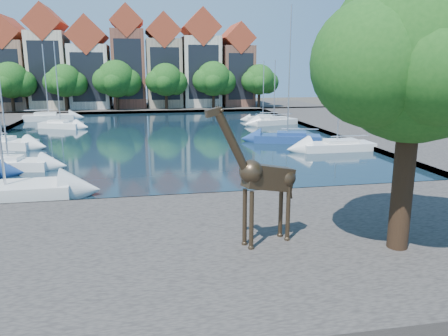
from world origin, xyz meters
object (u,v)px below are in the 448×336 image
object	(u,v)px
giraffe_statue	(262,178)
sailboat_left_a	(9,162)
sailboat_right_a	(337,145)
plane_tree	(418,61)

from	to	relation	value
giraffe_statue	sailboat_left_a	world-z (taller)	sailboat_left_a
sailboat_right_a	plane_tree	bearing A→B (deg)	-108.84
plane_tree	sailboat_left_a	bearing A→B (deg)	135.69
plane_tree	giraffe_statue	world-z (taller)	plane_tree
sailboat_left_a	sailboat_right_a	distance (m)	27.11
giraffe_statue	sailboat_right_a	world-z (taller)	sailboat_right_a
plane_tree	sailboat_right_a	bearing A→B (deg)	71.16
plane_tree	sailboat_left_a	xyz separation A→B (m)	(-19.62, 19.15, -7.06)
giraffe_statue	sailboat_right_a	xyz separation A→B (m)	(12.72, 20.28, -2.65)
giraffe_statue	plane_tree	bearing A→B (deg)	-14.29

